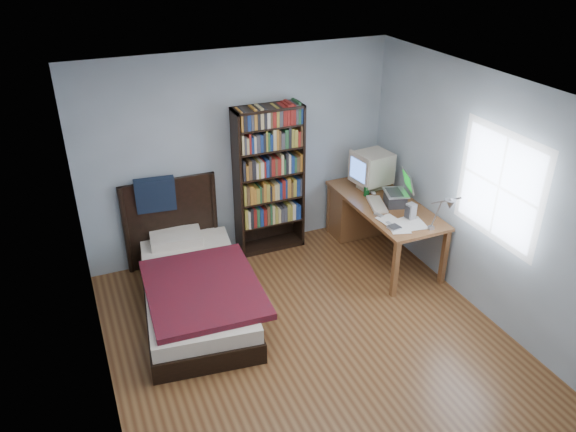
{
  "coord_description": "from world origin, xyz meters",
  "views": [
    {
      "loc": [
        -1.91,
        -3.87,
        3.73
      ],
      "look_at": [
        0.08,
        0.82,
        1.03
      ],
      "focal_mm": 35.0,
      "sensor_mm": 36.0,
      "label": 1
    }
  ],
  "objects_px": {
    "crt_monitor": "(372,168)",
    "bookshelf": "(269,180)",
    "laptop": "(397,196)",
    "keyboard": "(377,204)",
    "desk_lamp": "(447,206)",
    "bed": "(193,284)",
    "speaker": "(411,211)",
    "desk": "(364,209)",
    "soda_can": "(367,191)"
  },
  "relations": [
    {
      "from": "speaker",
      "to": "crt_monitor",
      "type": "bearing_deg",
      "value": 79.61
    },
    {
      "from": "bed",
      "to": "crt_monitor",
      "type": "bearing_deg",
      "value": 11.57
    },
    {
      "from": "bookshelf",
      "to": "bed",
      "type": "distance_m",
      "value": 1.6
    },
    {
      "from": "crt_monitor",
      "to": "keyboard",
      "type": "relative_size",
      "value": 1.12
    },
    {
      "from": "speaker",
      "to": "bookshelf",
      "type": "relative_size",
      "value": 0.1
    },
    {
      "from": "crt_monitor",
      "to": "keyboard",
      "type": "xyz_separation_m",
      "value": [
        -0.17,
        -0.45,
        -0.26
      ]
    },
    {
      "from": "soda_can",
      "to": "bed",
      "type": "distance_m",
      "value": 2.39
    },
    {
      "from": "desk",
      "to": "bookshelf",
      "type": "relative_size",
      "value": 0.91
    },
    {
      "from": "desk_lamp",
      "to": "soda_can",
      "type": "bearing_deg",
      "value": 94.89
    },
    {
      "from": "bookshelf",
      "to": "bed",
      "type": "relative_size",
      "value": 0.83
    },
    {
      "from": "desk",
      "to": "keyboard",
      "type": "distance_m",
      "value": 0.6
    },
    {
      "from": "desk",
      "to": "bed",
      "type": "height_order",
      "value": "bed"
    },
    {
      "from": "desk",
      "to": "keyboard",
      "type": "relative_size",
      "value": 3.95
    },
    {
      "from": "desk_lamp",
      "to": "speaker",
      "type": "relative_size",
      "value": 3.09
    },
    {
      "from": "desk",
      "to": "bed",
      "type": "bearing_deg",
      "value": -167.2
    },
    {
      "from": "laptop",
      "to": "desk_lamp",
      "type": "height_order",
      "value": "desk_lamp"
    },
    {
      "from": "crt_monitor",
      "to": "speaker",
      "type": "distance_m",
      "value": 0.9
    },
    {
      "from": "desk_lamp",
      "to": "bookshelf",
      "type": "relative_size",
      "value": 0.31
    },
    {
      "from": "crt_monitor",
      "to": "bookshelf",
      "type": "relative_size",
      "value": 0.26
    },
    {
      "from": "desk_lamp",
      "to": "keyboard",
      "type": "distance_m",
      "value": 1.17
    },
    {
      "from": "desk_lamp",
      "to": "bed",
      "type": "distance_m",
      "value": 2.78
    },
    {
      "from": "crt_monitor",
      "to": "laptop",
      "type": "relative_size",
      "value": 1.19
    },
    {
      "from": "speaker",
      "to": "bookshelf",
      "type": "bearing_deg",
      "value": 125.89
    },
    {
      "from": "keyboard",
      "to": "bed",
      "type": "bearing_deg",
      "value": -161.49
    },
    {
      "from": "crt_monitor",
      "to": "desk_lamp",
      "type": "height_order",
      "value": "desk_lamp"
    },
    {
      "from": "keyboard",
      "to": "bookshelf",
      "type": "bearing_deg",
      "value": 161.95
    },
    {
      "from": "laptop",
      "to": "desk_lamp",
      "type": "relative_size",
      "value": 0.71
    },
    {
      "from": "soda_can",
      "to": "speaker",
      "type": "bearing_deg",
      "value": -77.64
    },
    {
      "from": "desk_lamp",
      "to": "crt_monitor",
      "type": "bearing_deg",
      "value": 88.47
    },
    {
      "from": "desk",
      "to": "soda_can",
      "type": "height_order",
      "value": "soda_can"
    },
    {
      "from": "speaker",
      "to": "bed",
      "type": "distance_m",
      "value": 2.55
    },
    {
      "from": "keyboard",
      "to": "soda_can",
      "type": "distance_m",
      "value": 0.29
    },
    {
      "from": "keyboard",
      "to": "bookshelf",
      "type": "height_order",
      "value": "bookshelf"
    },
    {
      "from": "keyboard",
      "to": "bed",
      "type": "height_order",
      "value": "bed"
    },
    {
      "from": "desk",
      "to": "laptop",
      "type": "distance_m",
      "value": 0.71
    },
    {
      "from": "crt_monitor",
      "to": "desk_lamp",
      "type": "relative_size",
      "value": 0.84
    },
    {
      "from": "laptop",
      "to": "bed",
      "type": "bearing_deg",
      "value": 179.65
    },
    {
      "from": "crt_monitor",
      "to": "bookshelf",
      "type": "distance_m",
      "value": 1.29
    },
    {
      "from": "speaker",
      "to": "bookshelf",
      "type": "xyz_separation_m",
      "value": [
        -1.25,
        1.19,
        0.11
      ]
    },
    {
      "from": "laptop",
      "to": "soda_can",
      "type": "height_order",
      "value": "laptop"
    },
    {
      "from": "soda_can",
      "to": "crt_monitor",
      "type": "bearing_deg",
      "value": 47.21
    },
    {
      "from": "soda_can",
      "to": "desk",
      "type": "bearing_deg",
      "value": 63.37
    },
    {
      "from": "crt_monitor",
      "to": "desk_lamp",
      "type": "distance_m",
      "value": 1.54
    },
    {
      "from": "desk_lamp",
      "to": "bookshelf",
      "type": "bearing_deg",
      "value": 123.38
    },
    {
      "from": "laptop",
      "to": "keyboard",
      "type": "relative_size",
      "value": 0.95
    },
    {
      "from": "desk",
      "to": "crt_monitor",
      "type": "bearing_deg",
      "value": -41.13
    },
    {
      "from": "desk_lamp",
      "to": "bed",
      "type": "height_order",
      "value": "desk_lamp"
    },
    {
      "from": "crt_monitor",
      "to": "laptop",
      "type": "bearing_deg",
      "value": -84.73
    },
    {
      "from": "desk_lamp",
      "to": "bookshelf",
      "type": "height_order",
      "value": "bookshelf"
    },
    {
      "from": "laptop",
      "to": "speaker",
      "type": "height_order",
      "value": "laptop"
    }
  ]
}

